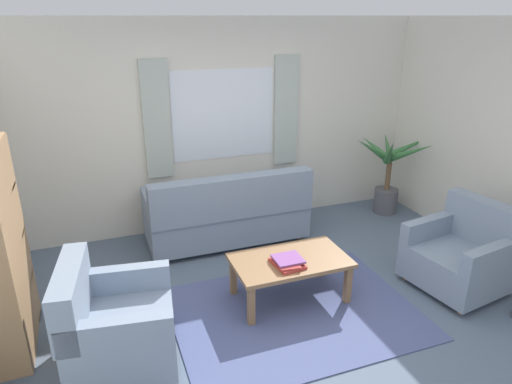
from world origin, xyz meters
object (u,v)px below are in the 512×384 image
couch (228,214)px  book_stack_on_table (287,262)px  armchair_right (463,254)px  coffee_table (290,264)px  bookshelf (5,260)px  potted_plant (389,176)px  armchair_left (113,324)px

couch → book_stack_on_table: couch is taller
couch → armchair_right: bearing=137.6°
armchair_right → coffee_table: armchair_right is taller
couch → bookshelf: bearing=27.5°
coffee_table → book_stack_on_table: 0.15m
armchair_right → coffee_table: 1.77m
book_stack_on_table → bookshelf: (-2.33, 0.32, 0.30)m
potted_plant → armchair_left: bearing=-154.9°
armchair_left → book_stack_on_table: size_ratio=2.83×
armchair_left → coffee_table: bearing=-71.1°
coffee_table → bookshelf: size_ratio=0.64×
couch → armchair_left: bearing=49.3°
armchair_right → potted_plant: (0.41, 1.84, 0.19)m
potted_plant → bookshelf: size_ratio=0.72×
book_stack_on_table → bookshelf: bearing=172.1°
bookshelf → couch: bearing=117.5°
armchair_right → coffee_table: (-1.73, 0.39, 0.03)m
couch → book_stack_on_table: 1.47m
armchair_right → book_stack_on_table: size_ratio=2.86×
couch → potted_plant: (2.34, 0.08, 0.18)m
armchair_left → bookshelf: 1.01m
armchair_left → book_stack_on_table: armchair_left is taller
armchair_right → potted_plant: potted_plant is taller
armchair_right → potted_plant: 1.90m
couch → book_stack_on_table: bearing=95.1°
armchair_right → bookshelf: 4.19m
coffee_table → book_stack_on_table: book_stack_on_table is taller
couch → armchair_right: couch is taller
potted_plant → armchair_right: bearing=-102.5°
armchair_left → potted_plant: size_ratio=0.76×
bookshelf → book_stack_on_table: bearing=82.1°
coffee_table → book_stack_on_table: (-0.07, -0.09, 0.09)m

